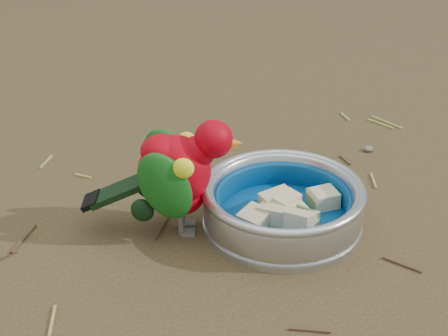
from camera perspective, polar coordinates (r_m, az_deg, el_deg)
name	(u,v)px	position (r m, az deg, el deg)	size (l,w,h in m)	color
ground	(338,253)	(0.87, 9.49, -7.02)	(60.00, 60.00, 0.00)	#483922
food_bowl	(282,221)	(0.91, 4.83, -4.40)	(0.21, 0.21, 0.02)	#B2B2BA
bowl_wall	(283,202)	(0.89, 4.91, -2.79)	(0.21, 0.21, 0.04)	#B2B2BA
fruit_wedges	(283,206)	(0.89, 4.89, -3.17)	(0.13, 0.13, 0.03)	beige
lory_parrot	(177,180)	(0.86, -3.90, -1.00)	(0.09, 0.19, 0.15)	#A9000E
ground_debris	(322,206)	(0.95, 8.12, -3.12)	(0.90, 0.80, 0.01)	#979149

